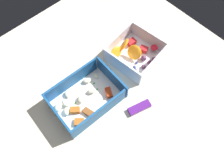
{
  "coord_description": "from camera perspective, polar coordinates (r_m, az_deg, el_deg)",
  "views": [
    {
      "loc": [
        22.67,
        24.59,
        67.09
      ],
      "look_at": [
        -1.11,
        -1.14,
        4.0
      ],
      "focal_mm": 37.11,
      "sensor_mm": 36.0,
      "label": 1
    }
  ],
  "objects": [
    {
      "name": "fruit_bowl",
      "position": [
        0.77,
        5.55,
        5.36
      ],
      "size": [
        16.88,
        16.84,
        6.01
      ],
      "rotation": [
        0.0,
        0.0,
        0.12
      ],
      "color": "white",
      "rests_on": "table_surface"
    },
    {
      "name": "table_surface",
      "position": [
        0.74,
        -0.03,
        -2.2
      ],
      "size": [
        80.0,
        80.0,
        2.0
      ],
      "primitive_type": "cube",
      "color": "beige",
      "rests_on": "ground"
    },
    {
      "name": "candy_bar",
      "position": [
        0.7,
        7.04,
        -7.84
      ],
      "size": [
        7.39,
        4.27,
        1.2
      ],
      "primitive_type": "cube",
      "rotation": [
        0.0,
        0.0,
        -0.28
      ],
      "color": "#51197A",
      "rests_on": "table_surface"
    },
    {
      "name": "pasta_container",
      "position": [
        0.69,
        -6.68,
        -5.82
      ],
      "size": [
        20.21,
        15.01,
        6.4
      ],
      "rotation": [
        0.0,
        0.0,
        -0.05
      ],
      "color": "white",
      "rests_on": "table_surface"
    }
  ]
}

